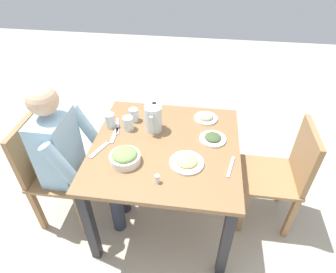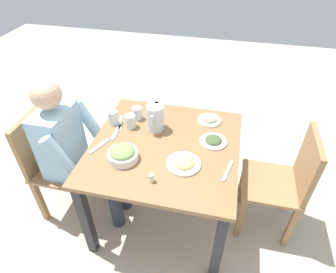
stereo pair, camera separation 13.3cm
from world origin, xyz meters
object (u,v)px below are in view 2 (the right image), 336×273
dining_table (165,157)px  salad_bowl (123,154)px  chair_far (285,180)px  water_pitcher (155,118)px  plate_fries (184,163)px  water_glass_center (113,118)px  chair_near (53,161)px  water_glass_far_right (137,113)px  plate_dolmas (213,141)px  water_glass_near_right (130,121)px  salt_shaker (151,178)px  plate_beans (209,119)px  diner_near (74,150)px

dining_table → salad_bowl: bearing=-49.7°
chair_far → water_pitcher: (-0.07, -0.94, 0.32)m
chair_far → water_pitcher: 0.99m
plate_fries → water_glass_center: 0.65m
chair_near → water_glass_far_right: size_ratio=9.13×
plate_dolmas → water_glass_center: 0.73m
water_glass_near_right → chair_far: bearing=87.1°
dining_table → water_glass_center: bearing=-109.9°
water_pitcher → chair_far: bearing=85.5°
plate_dolmas → salt_shaker: salt_shaker is taller
chair_far → water_pitcher: water_pitcher is taller
chair_near → salad_bowl: chair_near is taller
plate_fries → water_glass_near_right: water_glass_near_right is taller
chair_near → plate_beans: size_ratio=5.02×
chair_far → water_glass_center: bearing=-93.1°
chair_near → plate_dolmas: size_ratio=4.82×
water_glass_far_right → salt_shaker: bearing=24.9°
plate_beans → diner_near: bearing=-63.7°
plate_beans → water_glass_center: bearing=-74.7°
dining_table → chair_near: 0.84m
salad_bowl → salt_shaker: 0.26m
plate_beans → water_glass_far_right: water_glass_far_right is taller
salad_bowl → plate_dolmas: (-0.29, 0.53, -0.03)m
water_pitcher → plate_fries: (0.31, 0.26, -0.08)m
plate_beans → water_glass_center: water_glass_center is taller
chair_far → water_glass_near_right: (-0.06, -1.11, 0.28)m
plate_beans → chair_near: bearing=-68.1°
chair_far → water_glass_center: chair_far is taller
diner_near → plate_fries: 0.79m
plate_dolmas → water_glass_center: (-0.05, -0.73, 0.04)m
dining_table → water_glass_far_right: water_glass_far_right is taller
diner_near → plate_dolmas: diner_near is taller
water_glass_near_right → diner_near: bearing=-54.6°
chair_far → water_glass_far_right: 1.15m
chair_near → chair_far: bearing=96.3°
chair_near → salt_shaker: chair_near is taller
dining_table → diner_near: 0.63m
dining_table → salt_shaker: 0.36m
dining_table → water_glass_far_right: (-0.25, -0.27, 0.16)m
water_glass_center → water_pitcher: bearing=91.2°
plate_fries → salt_shaker: bearing=-41.7°
water_glass_near_right → plate_beans: bearing=109.8°
dining_table → plate_beans: (-0.34, 0.26, 0.13)m
diner_near → salt_shaker: bearing=69.8°
chair_far → plate_beans: chair_far is taller
chair_far → plate_dolmas: 0.57m
plate_fries → plate_beans: bearing=168.4°
dining_table → salt_shaker: salt_shaker is taller
water_pitcher → water_glass_center: 0.31m
water_pitcher → plate_beans: 0.41m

